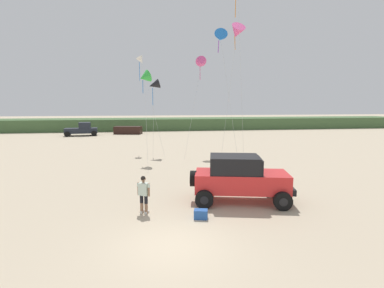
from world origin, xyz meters
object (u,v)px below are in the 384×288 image
jeep (240,178)px  kite_red_delta (237,32)px  distant_pickup (82,129)px  kite_green_box (144,77)px  kite_purple_stunt (154,85)px  kite_pink_ribbon (220,37)px  person_watching (144,192)px  kite_yellow_diamond (202,63)px  kite_orange_streamer (141,60)px  distant_sedan (128,130)px  cooler_box (201,214)px

jeep → kite_red_delta: bearing=74.5°
distant_pickup → kite_green_box: size_ratio=0.64×
kite_purple_stunt → kite_pink_ribbon: (5.21, -4.30, 3.49)m
person_watching → distant_pickup: size_ratio=0.35×
person_watching → kite_green_box: kite_green_box is taller
kite_yellow_diamond → kite_orange_streamer: (-5.64, 3.05, 0.52)m
distant_sedan → cooler_box: bearing=-69.1°
distant_sedan → kite_yellow_diamond: kite_yellow_diamond is taller
cooler_box → kite_purple_stunt: bearing=108.8°
kite_pink_ribbon → kite_green_box: bearing=166.4°
kite_yellow_diamond → cooler_box: bearing=-100.3°
distant_sedan → kite_purple_stunt: size_ratio=0.60×
cooler_box → kite_red_delta: size_ratio=0.05×
jeep → distant_sedan: bearing=102.9°
kite_yellow_diamond → kite_purple_stunt: bearing=174.9°
person_watching → distant_sedan: size_ratio=0.40×
jeep → kite_orange_streamer: bearing=106.3°
cooler_box → distant_sedan: (-5.42, 35.13, 0.41)m
distant_sedan → kite_pink_ribbon: 26.62m
person_watching → kite_yellow_diamond: (5.21, 14.89, 7.58)m
kite_purple_stunt → kite_yellow_diamond: 4.88m
kite_orange_streamer → kite_green_box: bearing=-85.9°
kite_pink_ribbon → jeep: bearing=-98.1°
kite_purple_stunt → kite_orange_streamer: bearing=114.8°
kite_purple_stunt → kite_orange_streamer: kite_orange_streamer is taller
jeep → kite_green_box: 13.70m
jeep → kite_green_box: kite_green_box is taller
distant_sedan → kite_orange_streamer: size_ratio=0.44×
cooler_box → kite_red_delta: 17.73m
distant_sedan → kite_pink_ribbon: bearing=-56.5°
distant_pickup → kite_yellow_diamond: size_ratio=0.53×
distant_pickup → cooler_box: bearing=-70.3°
kite_red_delta → kite_purple_stunt: bearing=156.5°
distant_pickup → kite_purple_stunt: bearing=-58.9°
kite_purple_stunt → distant_pickup: bearing=121.1°
cooler_box → kite_pink_ribbon: (3.67, 11.92, 9.76)m
jeep → kite_pink_ribbon: (1.44, 10.12, 8.75)m
person_watching → kite_pink_ribbon: kite_pink_ribbon is taller
jeep → distant_sedan: size_ratio=1.19×
jeep → distant_sedan: jeep is taller
distant_sedan → kite_orange_streamer: kite_orange_streamer is taller
distant_pickup → kite_purple_stunt: (10.50, -17.38, 5.53)m
cooler_box → distant_sedan: 35.54m
jeep → kite_purple_stunt: kite_purple_stunt is taller
jeep → distant_pickup: bearing=114.2°
jeep → cooler_box: (-2.23, -1.79, -1.01)m
kite_yellow_diamond → kite_red_delta: bearing=-46.0°
jeep → distant_pickup: size_ratio=1.04×
person_watching → kite_red_delta: (7.74, 12.27, 9.79)m
jeep → person_watching: bearing=-169.4°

